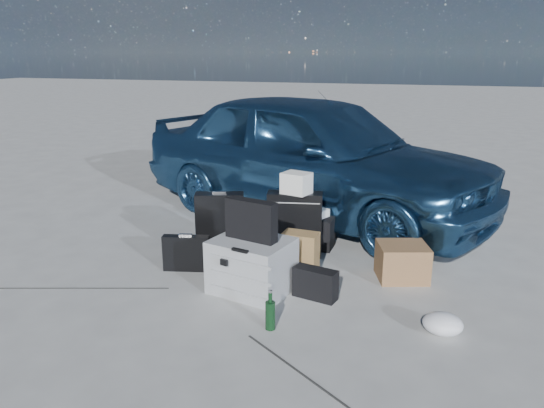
% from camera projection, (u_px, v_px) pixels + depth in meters
% --- Properties ---
extents(ground, '(60.00, 60.00, 0.00)m').
position_uv_depth(ground, '(253.00, 288.00, 4.41)').
color(ground, '#B3B4AF').
rests_on(ground, ground).
extents(car, '(4.66, 3.14, 1.47)m').
position_uv_depth(car, '(313.00, 155.00, 6.20)').
color(car, '#306394').
rests_on(car, ground).
extents(pelican_case, '(0.70, 0.61, 0.44)m').
position_uv_depth(pelican_case, '(252.00, 265.00, 4.31)').
color(pelican_case, '#A2A5A7').
rests_on(pelican_case, ground).
extents(laptop_bag, '(0.45, 0.21, 0.33)m').
position_uv_depth(laptop_bag, '(251.00, 220.00, 4.22)').
color(laptop_bag, black).
rests_on(laptop_bag, pelican_case).
extents(briefcase, '(0.43, 0.19, 0.32)m').
position_uv_depth(briefcase, '(186.00, 253.00, 4.73)').
color(briefcase, black).
rests_on(briefcase, ground).
extents(suitcase_left, '(0.49, 0.31, 0.60)m').
position_uv_depth(suitcase_left, '(220.00, 223.00, 5.11)').
color(suitcase_left, black).
rests_on(suitcase_left, ground).
extents(suitcase_right, '(0.54, 0.29, 0.62)m').
position_uv_depth(suitcase_right, '(295.00, 224.00, 5.06)').
color(suitcase_right, black).
rests_on(suitcase_right, ground).
extents(white_carton, '(0.29, 0.26, 0.20)m').
position_uv_depth(white_carton, '(296.00, 183.00, 4.92)').
color(white_carton, white).
rests_on(white_carton, suitcase_right).
extents(duffel_bag, '(0.63, 0.28, 0.31)m').
position_uv_depth(duffel_bag, '(302.00, 231.00, 5.34)').
color(duffel_bag, black).
rests_on(duffel_bag, ground).
extents(flat_box_white, '(0.54, 0.48, 0.08)m').
position_uv_depth(flat_box_white, '(302.00, 212.00, 5.28)').
color(flat_box_white, white).
rests_on(flat_box_white, duffel_bag).
extents(flat_box_black, '(0.35, 0.28, 0.07)m').
position_uv_depth(flat_box_black, '(301.00, 205.00, 5.28)').
color(flat_box_black, black).
rests_on(flat_box_black, flat_box_white).
extents(kraft_bag, '(0.31, 0.20, 0.40)m').
position_uv_depth(kraft_bag, '(300.00, 255.00, 4.59)').
color(kraft_bag, '#A37947').
rests_on(kraft_bag, ground).
extents(cardboard_box, '(0.50, 0.47, 0.31)m').
position_uv_depth(cardboard_box, '(402.00, 262.00, 4.56)').
color(cardboard_box, olive).
rests_on(cardboard_box, ground).
extents(plastic_bag, '(0.28, 0.24, 0.15)m').
position_uv_depth(plastic_bag, '(443.00, 324.00, 3.67)').
color(plastic_bag, white).
rests_on(plastic_bag, ground).
extents(messenger_bag, '(0.37, 0.21, 0.25)m').
position_uv_depth(messenger_bag, '(315.00, 283.00, 4.20)').
color(messenger_bag, black).
rests_on(messenger_bag, ground).
extents(green_bottle, '(0.09, 0.09, 0.28)m').
position_uv_depth(green_bottle, '(270.00, 311.00, 3.72)').
color(green_bottle, black).
rests_on(green_bottle, ground).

